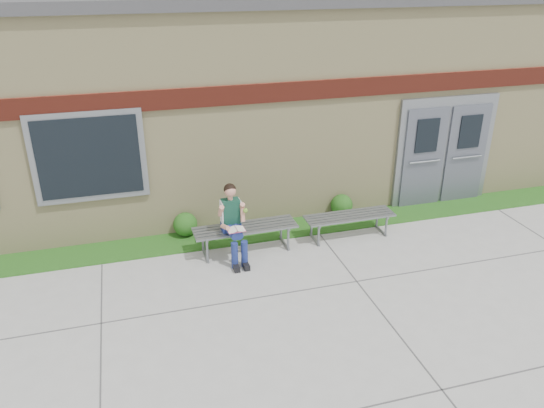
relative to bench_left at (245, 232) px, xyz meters
name	(u,v)px	position (x,y,z in m)	size (l,w,h in m)	color
ground	(309,309)	(0.50, -2.00, -0.37)	(80.00, 80.00, 0.00)	#9E9E99
grass_strip	(264,231)	(0.50, 0.60, -0.36)	(16.00, 0.80, 0.02)	#1C4612
school_building	(225,87)	(0.50, 3.99, 1.73)	(16.20, 6.22, 4.20)	beige
bench_left	(245,232)	(0.00, 0.00, 0.00)	(1.85, 0.55, 0.48)	slate
bench_right	(349,220)	(2.00, 0.00, -0.03)	(1.70, 0.48, 0.44)	slate
girl	(233,221)	(-0.26, -0.20, 0.35)	(0.48, 0.79, 1.35)	navy
shrub_mid	(185,224)	(-0.96, 0.85, -0.12)	(0.45, 0.45, 0.45)	#1C4612
shrub_east	(342,205)	(2.21, 0.85, -0.13)	(0.44, 0.44, 0.44)	#1C4612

